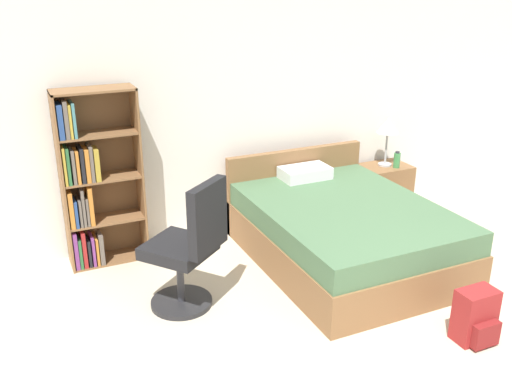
{
  "coord_description": "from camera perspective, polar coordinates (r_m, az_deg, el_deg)",
  "views": [
    {
      "loc": [
        -2.36,
        -1.96,
        2.55
      ],
      "look_at": [
        -0.55,
        1.98,
        0.87
      ],
      "focal_mm": 40.0,
      "sensor_mm": 36.0,
      "label": 1
    }
  ],
  "objects": [
    {
      "name": "water_bottle",
      "position": [
        6.49,
        13.91,
        3.13
      ],
      "size": [
        0.07,
        0.07,
        0.19
      ],
      "color": "#3F8C4C",
      "rests_on": "nightstand"
    },
    {
      "name": "office_chair",
      "position": [
        4.51,
        -6.69,
        -5.71
      ],
      "size": [
        0.71,
        0.72,
        1.11
      ],
      "color": "#232326",
      "rests_on": "ground_plane"
    },
    {
      "name": "table_lamp",
      "position": [
        6.44,
        13.06,
        6.31
      ],
      "size": [
        0.24,
        0.24,
        0.54
      ],
      "color": "#B2B2B7",
      "rests_on": "nightstand"
    },
    {
      "name": "bed",
      "position": [
        5.4,
        8.54,
        -3.79
      ],
      "size": [
        1.55,
        2.06,
        0.83
      ],
      "color": "brown",
      "rests_on": "ground_plane"
    },
    {
      "name": "backpack_red",
      "position": [
        4.56,
        21.14,
        -11.6
      ],
      "size": [
        0.29,
        0.25,
        0.41
      ],
      "color": "maroon",
      "rests_on": "ground_plane"
    },
    {
      "name": "nightstand",
      "position": [
        6.64,
        12.68,
        0.45
      ],
      "size": [
        0.53,
        0.43,
        0.52
      ],
      "color": "brown",
      "rests_on": "ground_plane"
    },
    {
      "name": "wall_back",
      "position": [
        5.84,
        -0.17,
        8.77
      ],
      "size": [
        9.0,
        0.06,
        2.6
      ],
      "color": "white",
      "rests_on": "ground_plane"
    },
    {
      "name": "bookshelf",
      "position": [
        5.31,
        -16.16,
        0.81
      ],
      "size": [
        0.71,
        0.3,
        1.63
      ],
      "color": "brown",
      "rests_on": "ground_plane"
    }
  ]
}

